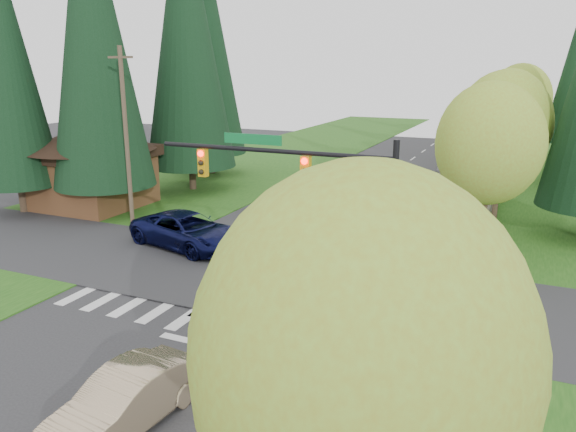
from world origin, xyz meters
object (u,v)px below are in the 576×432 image
Objects in this scene: parked_car_c at (454,177)px; sedan_champagne at (125,400)px; parked_car_b at (433,205)px; parked_car_d at (452,163)px; parked_car_e at (472,155)px; suv_navy at (187,231)px; parked_car_a at (426,210)px.

sedan_champagne is at bearing -101.70° from parked_car_c.
sedan_champagne is at bearing -90.89° from parked_car_b.
sedan_champagne is 39.79m from parked_car_d.
parked_car_b is 21.00m from parked_car_e.
parked_car_d is (9.24, 26.68, -0.05)m from suv_navy.
parked_car_d reaches higher than parked_car_b.
parked_car_a is at bearing 87.28° from sedan_champagne.
parked_car_b is 0.87× the size of parked_car_d.
parked_car_a is at bearing -83.17° from parked_car_b.
suv_navy reaches higher than sedan_champagne.
parked_car_c reaches higher than parked_car_e.
suv_navy is 1.32× the size of parked_car_e.
parked_car_b is 0.91× the size of parked_car_c.
parked_car_b is at bearing -96.04° from parked_car_c.
parked_car_c is (3.35, 33.83, -0.00)m from sedan_champagne.
parked_car_e is (3.35, 45.74, -0.06)m from sedan_champagne.
parked_car_b is at bearing -26.76° from suv_navy.
sedan_champagne is 0.95× the size of parked_car_d.
parked_car_e reaches higher than parked_car_b.
parked_car_e is (0.00, 11.92, -0.06)m from parked_car_c.
parked_car_b is 0.87× the size of parked_car_e.
suv_navy reaches higher than parked_car_d.
parked_car_e is (0.00, 21.00, 0.09)m from parked_car_b.
parked_car_e is at bearing 96.83° from parked_car_b.
parked_car_d is at bearing -95.29° from parked_car_e.
parked_car_e is at bearing -2.96° from suv_navy.
parked_car_a is 11.41m from parked_car_c.
parked_car_a is 1.02× the size of parked_car_c.
sedan_champagne is 14.75m from suv_navy.
suv_navy is 34.26m from parked_car_e.
parked_car_a is 17.34m from parked_car_d.
sedan_champagne is 0.96× the size of parked_car_e.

